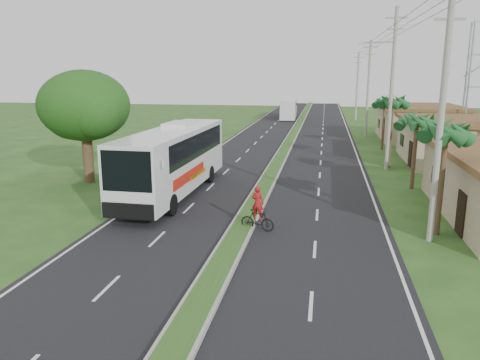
# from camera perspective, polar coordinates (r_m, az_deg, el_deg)

# --- Properties ---
(ground) EXTENTS (180.00, 180.00, 0.00)m
(ground) POSITION_cam_1_polar(r_m,az_deg,el_deg) (20.56, -0.78, -7.84)
(ground) COLOR #21481A
(ground) RESTS_ON ground
(road_asphalt) EXTENTS (14.00, 160.00, 0.02)m
(road_asphalt) POSITION_cam_1_polar(r_m,az_deg,el_deg) (39.72, 4.75, 2.29)
(road_asphalt) COLOR black
(road_asphalt) RESTS_ON ground
(median_strip) EXTENTS (1.20, 160.00, 0.18)m
(median_strip) POSITION_cam_1_polar(r_m,az_deg,el_deg) (39.70, 4.75, 2.42)
(median_strip) COLOR gray
(median_strip) RESTS_ON ground
(lane_edge_left) EXTENTS (0.12, 160.00, 0.01)m
(lane_edge_left) POSITION_cam_1_polar(r_m,az_deg,el_deg) (40.89, -4.65, 2.58)
(lane_edge_left) COLOR silver
(lane_edge_left) RESTS_ON ground
(lane_edge_right) EXTENTS (0.12, 160.00, 0.01)m
(lane_edge_right) POSITION_cam_1_polar(r_m,az_deg,el_deg) (39.66, 14.43, 1.89)
(lane_edge_right) COLOR silver
(lane_edge_right) RESTS_ON ground
(shop_mid) EXTENTS (7.60, 10.60, 3.67)m
(shop_mid) POSITION_cam_1_polar(r_m,az_deg,el_deg) (42.50, 24.27, 4.41)
(shop_mid) COLOR tan
(shop_mid) RESTS_ON ground
(shop_far) EXTENTS (8.60, 11.60, 3.82)m
(shop_far) POSITION_cam_1_polar(r_m,az_deg,el_deg) (56.09, 20.94, 6.56)
(shop_far) COLOR tan
(shop_far) RESTS_ON ground
(palm_verge_a) EXTENTS (2.40, 2.40, 5.45)m
(palm_verge_a) POSITION_cam_1_polar(r_m,az_deg,el_deg) (22.65, 23.83, 5.36)
(palm_verge_a) COLOR #473321
(palm_verge_a) RESTS_ON ground
(palm_verge_b) EXTENTS (2.40, 2.40, 5.05)m
(palm_verge_b) POSITION_cam_1_polar(r_m,az_deg,el_deg) (31.53, 20.78, 6.74)
(palm_verge_b) COLOR #473321
(palm_verge_b) RESTS_ON ground
(palm_verge_c) EXTENTS (2.40, 2.40, 5.85)m
(palm_verge_c) POSITION_cam_1_polar(r_m,az_deg,el_deg) (38.28, 18.13, 9.02)
(palm_verge_c) COLOR #473321
(palm_verge_c) RESTS_ON ground
(palm_verge_d) EXTENTS (2.40, 2.40, 5.25)m
(palm_verge_d) POSITION_cam_1_polar(r_m,az_deg,el_deg) (47.29, 17.26, 9.00)
(palm_verge_d) COLOR #473321
(palm_verge_d) RESTS_ON ground
(shade_tree) EXTENTS (6.30, 6.00, 7.54)m
(shade_tree) POSITION_cam_1_polar(r_m,az_deg,el_deg) (33.01, -18.59, 8.31)
(shade_tree) COLOR #473321
(shade_tree) RESTS_ON ground
(utility_pole_a) EXTENTS (1.60, 0.28, 11.00)m
(utility_pole_a) POSITION_cam_1_polar(r_m,az_deg,el_deg) (21.48, 23.36, 7.56)
(utility_pole_a) COLOR gray
(utility_pole_a) RESTS_ON ground
(utility_pole_b) EXTENTS (3.20, 0.28, 12.00)m
(utility_pole_b) POSITION_cam_1_polar(r_m,az_deg,el_deg) (37.20, 17.95, 10.69)
(utility_pole_b) COLOR gray
(utility_pole_b) RESTS_ON ground
(utility_pole_c) EXTENTS (1.60, 0.28, 11.00)m
(utility_pole_c) POSITION_cam_1_polar(r_m,az_deg,el_deg) (57.10, 15.36, 10.81)
(utility_pole_c) COLOR gray
(utility_pole_c) RESTS_ON ground
(utility_pole_d) EXTENTS (1.60, 0.28, 10.50)m
(utility_pole_d) POSITION_cam_1_polar(r_m,az_deg,el_deg) (77.05, 14.10, 11.11)
(utility_pole_d) COLOR gray
(utility_pole_d) RESTS_ON ground
(coach_bus_main) EXTENTS (3.05, 13.39, 4.31)m
(coach_bus_main) POSITION_cam_1_polar(r_m,az_deg,el_deg) (28.63, -8.02, 2.88)
(coach_bus_main) COLOR silver
(coach_bus_main) RESTS_ON ground
(coach_bus_far) EXTENTS (2.75, 10.94, 3.16)m
(coach_bus_far) POSITION_cam_1_polar(r_m,az_deg,el_deg) (78.51, 5.98, 8.80)
(coach_bus_far) COLOR silver
(coach_bus_far) RESTS_ON ground
(motorcyclist) EXTENTS (1.73, 0.84, 2.18)m
(motorcyclist) POSITION_cam_1_polar(r_m,az_deg,el_deg) (22.06, 2.15, -4.26)
(motorcyclist) COLOR black
(motorcyclist) RESTS_ON ground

